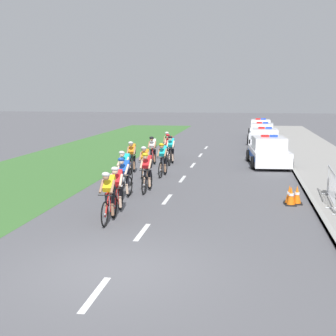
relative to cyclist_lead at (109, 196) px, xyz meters
The scene contains 25 objects.
ground_plane 3.82m from the cyclist_lead, 72.00° to the right, with size 160.00×160.00×0.00m, color #56565B.
sidewalk_slab 13.15m from the cyclist_lead, 52.71° to the left, with size 3.80×60.00×0.12m, color gray.
kerb_edge 12.13m from the cyclist_lead, 59.57° to the left, with size 0.16×60.00×0.13m, color #9E9E99.
grass_verge 11.99m from the cyclist_lead, 119.20° to the left, with size 7.00×60.00×0.01m, color #3D7033.
lane_markings_centre 7.34m from the cyclist_lead, 80.89° to the left, with size 0.14×25.60×0.01m.
cyclist_lead is the anchor object (origin of this frame).
cyclist_second 0.97m from the cyclist_lead, 91.78° to the left, with size 0.44×1.72×1.56m.
cyclist_third 2.97m from the cyclist_lead, 96.39° to the left, with size 0.44×1.72×1.56m.
cyclist_fourth 4.33m from the cyclist_lead, 87.45° to the left, with size 0.42×1.72×1.56m.
cyclist_fifth 4.80m from the cyclist_lead, 99.36° to the left, with size 0.45×1.72×1.56m.
cyclist_sixth 6.39m from the cyclist_lead, 93.00° to the left, with size 0.43×1.72×1.56m.
cyclist_seventh 8.34m from the cyclist_lead, 99.32° to the left, with size 0.44×1.72×1.56m.
cyclist_eighth 7.73m from the cyclist_lead, 88.54° to the left, with size 0.43×1.72×1.56m.
cyclist_ninth 10.83m from the cyclist_lead, 94.71° to the left, with size 0.42×1.72×1.56m.
cyclist_tenth 12.41m from the cyclist_lead, 91.41° to the left, with size 0.43×1.72×1.56m.
cyclist_eleventh 11.26m from the cyclist_lead, 90.05° to the left, with size 0.42×1.72×1.56m.
cyclist_twelfth 13.77m from the cyclist_lead, 92.57° to the left, with size 0.44×1.72×1.56m.
police_car_nearest 12.82m from the cyclist_lead, 67.02° to the left, with size 2.27×4.53×1.59m.
police_car_second 18.17m from the cyclist_lead, 74.01° to the left, with size 2.06×4.43×1.59m.
police_car_third 23.22m from the cyclist_lead, 77.56° to the left, with size 2.19×4.49×1.59m.
police_car_furthest 28.18m from the cyclist_lead, 79.77° to the left, with size 2.03×4.41×1.59m.
crowd_barrier_middle 7.47m from the cyclist_lead, 26.45° to the left, with size 0.64×2.32×1.07m.
traffic_cone_near 6.18m from the cyclist_lead, 29.22° to the left, with size 0.36×0.36×0.64m.
traffic_cone_mid 6.46m from the cyclist_lead, 29.93° to the left, with size 0.36×0.36×0.64m.
traffic_cone_far 6.26m from the cyclist_lead, 31.23° to the left, with size 0.36×0.36×0.64m.
Camera 1 is at (2.70, -9.13, 3.70)m, focal length 50.13 mm.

